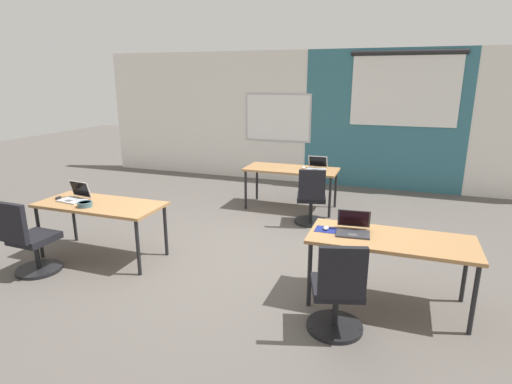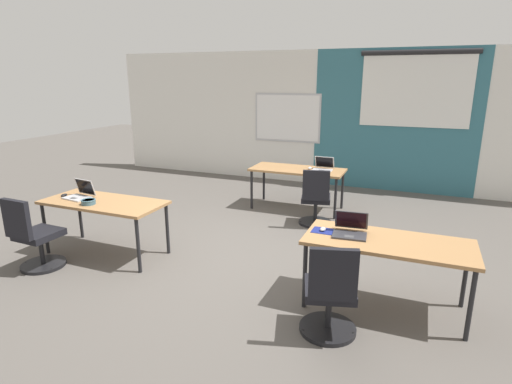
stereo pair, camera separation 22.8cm
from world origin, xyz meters
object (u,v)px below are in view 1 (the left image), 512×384
object	(u,v)px
laptop_far_right	(317,167)
snack_bowl	(85,204)
laptop_near_left_end	(75,196)
mouse_far_right	(304,168)
mouse_near_right_inner	(326,228)
mouse_near_left_end	(58,198)
laptop_near_right_inner	(353,228)
desk_near_left	(100,208)
desk_near_right	(391,244)
chair_near_left_end	(30,244)
chair_near_right_inner	(337,296)
chair_far_right	(311,201)
desk_far_center	(291,172)

from	to	relation	value
laptop_far_right	snack_bowl	world-z (taller)	laptop_far_right
laptop_near_left_end	snack_bowl	bearing A→B (deg)	-22.68
mouse_far_right	mouse_near_right_inner	size ratio (longest dim) A/B	1.06
mouse_near_left_end	snack_bowl	distance (m)	0.59
snack_bowl	laptop_near_right_inner	bearing A→B (deg)	3.58
laptop_near_left_end	mouse_near_right_inner	xyz separation A→B (m)	(3.24, 0.00, -0.03)
desk_near_left	mouse_near_left_end	xyz separation A→B (m)	(-0.64, -0.02, 0.08)
desk_near_right	mouse_far_right	distance (m)	3.25
mouse_near_left_end	chair_near_left_end	bearing A→B (deg)	-75.83
laptop_near_left_end	laptop_far_right	bearing A→B (deg)	55.53
desk_near_right	chair_near_right_inner	distance (m)	0.85
chair_far_right	chair_near_right_inner	size ratio (longest dim) A/B	1.00
laptop_far_right	chair_far_right	bearing A→B (deg)	-83.15
chair_far_right	desk_near_left	bearing A→B (deg)	30.32
desk_far_center	snack_bowl	xyz separation A→B (m)	(-1.82, -2.98, 0.10)
laptop_near_right_inner	mouse_near_left_end	bearing A→B (deg)	175.52
desk_far_center	mouse_near_right_inner	distance (m)	3.00
mouse_far_right	laptop_near_right_inner	size ratio (longest dim) A/B	0.30
desk_far_center	chair_near_right_inner	xyz separation A→B (m)	(1.34, -3.49, -0.28)
desk_far_center	chair_near_right_inner	bearing A→B (deg)	-68.91
laptop_far_right	mouse_far_right	bearing A→B (deg)	-178.82
laptop_far_right	laptop_near_left_end	world-z (taller)	laptop_near_left_end
laptop_near_left_end	laptop_near_right_inner	bearing A→B (deg)	7.80
chair_near_left_end	mouse_near_right_inner	xyz separation A→B (m)	(3.32, 0.70, 0.36)
desk_near_left	laptop_far_right	bearing A→B (deg)	52.71
desk_far_center	laptop_near_left_end	xyz separation A→B (m)	(-2.14, -2.79, 0.11)
desk_near_left	desk_near_right	size ratio (longest dim) A/B	1.00
mouse_far_right	chair_far_right	size ratio (longest dim) A/B	0.11
desk_far_center	mouse_far_right	distance (m)	0.23
laptop_far_right	mouse_near_left_end	size ratio (longest dim) A/B	3.32
chair_far_right	mouse_near_left_end	xyz separation A→B (m)	(-2.90, -2.11, 0.36)
desk_far_center	desk_near_left	bearing A→B (deg)	-122.01
desk_near_right	desk_far_center	distance (m)	3.30
chair_near_left_end	chair_near_right_inner	size ratio (longest dim) A/B	1.00
desk_far_center	chair_far_right	size ratio (longest dim) A/B	1.74
desk_near_right	mouse_near_left_end	distance (m)	4.14
mouse_far_right	snack_bowl	xyz separation A→B (m)	(-2.02, -3.04, 0.02)
desk_far_center	desk_near_right	bearing A→B (deg)	-57.99
laptop_near_left_end	snack_bowl	size ratio (longest dim) A/B	2.06
chair_near_left_end	laptop_near_right_inner	size ratio (longest dim) A/B	2.57
desk_near_left	chair_far_right	size ratio (longest dim) A/B	1.74
mouse_near_left_end	laptop_near_right_inner	distance (m)	3.76
mouse_far_right	mouse_near_right_inner	distance (m)	2.98
laptop_near_left_end	chair_near_left_end	distance (m)	0.80
mouse_near_right_inner	chair_far_right	bearing A→B (deg)	105.80
mouse_far_right	mouse_near_right_inner	world-z (taller)	mouse_near_right_inner
mouse_far_right	mouse_near_right_inner	bearing A→B (deg)	-72.48
desk_near_left	desk_far_center	size ratio (longest dim) A/B	1.00
mouse_near_left_end	snack_bowl	size ratio (longest dim) A/B	0.56
desk_near_left	laptop_far_right	xyz separation A→B (m)	(2.18, 2.86, 0.11)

